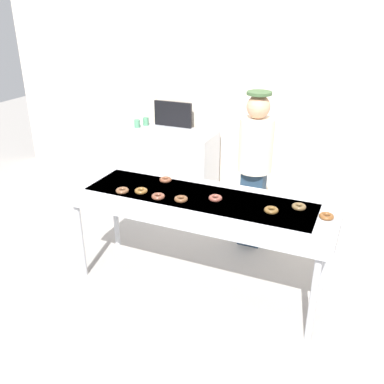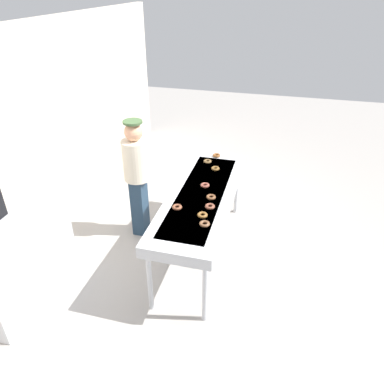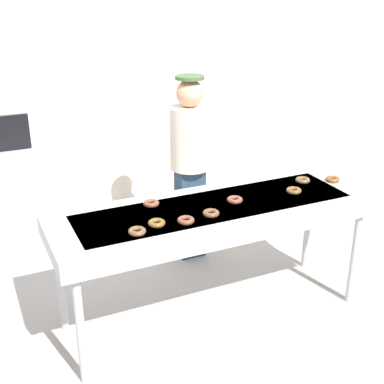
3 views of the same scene
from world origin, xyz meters
name	(u,v)px [view 2 (image 2 of 3)]	position (x,y,z in m)	size (l,w,h in m)	color
ground_plane	(201,251)	(0.00, 0.00, 0.00)	(16.00, 16.00, 0.00)	#9E9993
back_wall	(33,139)	(0.00, 2.27, 1.40)	(8.00, 0.12, 2.80)	beige
fryer_conveyor	(201,198)	(0.00, 0.00, 0.86)	(2.39, 0.77, 0.93)	#B7BABF
chocolate_donut_0	(205,185)	(0.16, -0.01, 0.95)	(0.12, 0.12, 0.03)	brown
chocolate_donut_1	(210,206)	(-0.30, -0.17, 0.95)	(0.12, 0.12, 0.03)	brown
chocolate_donut_2	(217,155)	(1.08, 0.03, 0.95)	(0.12, 0.12, 0.03)	brown
chocolate_donut_3	(211,197)	(-0.10, -0.14, 0.95)	(0.12, 0.12, 0.03)	brown
chocolate_donut_4	(205,224)	(-0.65, -0.19, 0.95)	(0.12, 0.12, 0.03)	brown
chocolate_donut_5	(202,215)	(-0.50, -0.13, 0.95)	(0.12, 0.12, 0.03)	brown
chocolate_donut_6	(208,161)	(0.85, 0.11, 0.95)	(0.12, 0.12, 0.03)	brown
chocolate_donut_7	(177,207)	(-0.42, 0.19, 0.95)	(0.12, 0.12, 0.03)	brown
chocolate_donut_8	(215,168)	(0.66, -0.04, 0.95)	(0.12, 0.12, 0.03)	brown
worker_baker	(137,172)	(0.24, 0.95, 0.98)	(0.35, 0.35, 1.69)	#1E3347
prep_counter	(19,263)	(-1.24, 1.82, 0.45)	(1.36, 0.58, 0.90)	#B7BABF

